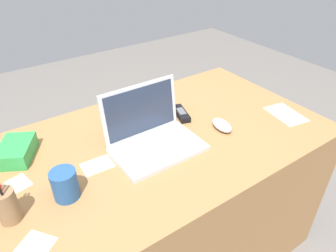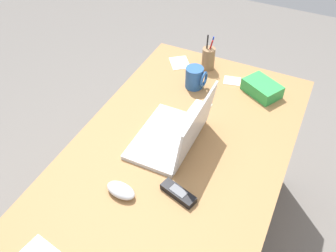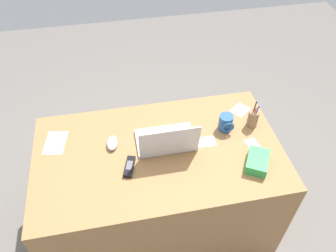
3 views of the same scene
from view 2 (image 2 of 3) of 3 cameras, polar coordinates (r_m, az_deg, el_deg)
name	(u,v)px [view 2 (image 2 of 3)]	position (r m, az deg, el deg)	size (l,w,h in m)	color
ground_plane	(174,249)	(2.05, 0.87, -18.34)	(6.00, 6.00, 0.00)	slate
desk	(174,208)	(1.73, 1.00, -12.55)	(1.40, 0.81, 0.74)	#9E7042
laptop	(175,134)	(1.44, 1.08, -1.26)	(0.34, 0.25, 0.23)	silver
computer_mouse	(121,190)	(1.31, -7.25, -9.78)	(0.06, 0.11, 0.04)	silver
coffee_mug_white	(195,78)	(1.71, 4.19, 7.41)	(0.08, 0.09, 0.10)	#26518C
cordless_phone	(178,193)	(1.30, 1.59, -10.27)	(0.08, 0.14, 0.03)	black
pen_holder	(208,58)	(1.84, 6.21, 10.32)	(0.06, 0.06, 0.18)	olive
snack_bag	(262,88)	(1.74, 14.25, 5.64)	(0.11, 0.16, 0.06)	green
paper_note_near_laptop	(199,109)	(1.62, 4.83, 2.63)	(0.11, 0.08, 0.00)	white
paper_note_right	(232,81)	(1.80, 9.83, 6.87)	(0.07, 0.08, 0.00)	white
paper_note_front	(180,63)	(1.90, 1.80, 9.69)	(0.11, 0.09, 0.00)	white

